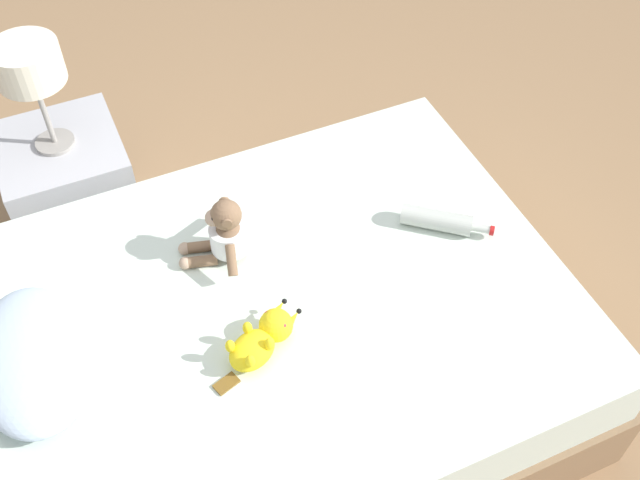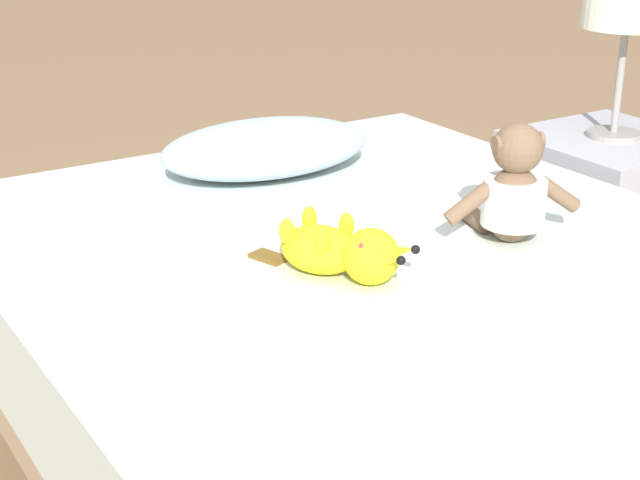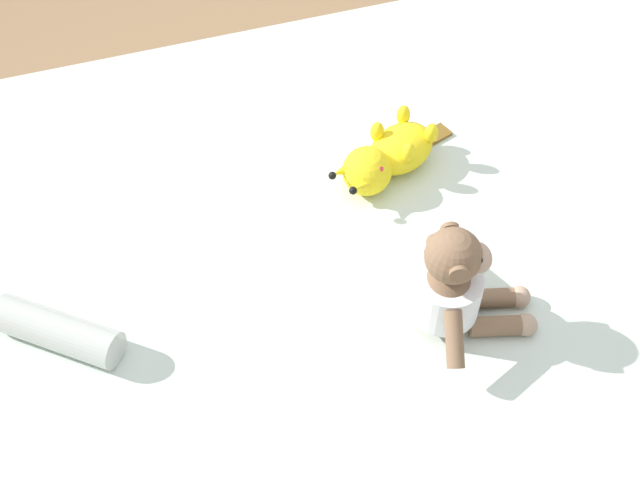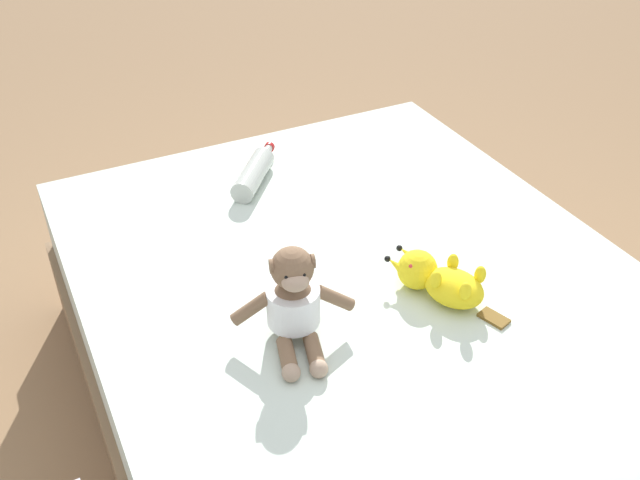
# 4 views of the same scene
# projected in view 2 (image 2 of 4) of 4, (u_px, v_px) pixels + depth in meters

# --- Properties ---
(bed) EXTENTS (1.40, 1.93, 0.51)m
(bed) POSITION_uv_depth(u_px,v_px,m) (409.00, 396.00, 1.82)
(bed) COLOR #846647
(bed) RESTS_ON ground_plane
(pillow) EXTENTS (0.53, 0.35, 0.12)m
(pillow) POSITION_uv_depth(u_px,v_px,m) (266.00, 148.00, 2.25)
(pillow) COLOR silver
(pillow) RESTS_ON bed
(plush_monkey) EXTENTS (0.28, 0.24, 0.24)m
(plush_monkey) POSITION_uv_depth(u_px,v_px,m) (512.00, 192.00, 1.83)
(plush_monkey) COLOR brown
(plush_monkey) RESTS_ON bed
(plush_yellow_creature) EXTENTS (0.20, 0.31, 0.10)m
(plush_yellow_creature) POSITION_uv_depth(u_px,v_px,m) (341.00, 251.00, 1.68)
(plush_yellow_creature) COLOR yellow
(plush_yellow_creature) RESTS_ON bed
(nightstand) EXTENTS (0.44, 0.44, 0.52)m
(nightstand) POSITION_uv_depth(u_px,v_px,m) (602.00, 228.00, 2.64)
(nightstand) COLOR #B2B2B7
(nightstand) RESTS_ON ground_plane
(bedside_lamp) EXTENTS (0.23, 0.23, 0.42)m
(bedside_lamp) POSITION_uv_depth(u_px,v_px,m) (628.00, 7.00, 2.42)
(bedside_lamp) COLOR gray
(bedside_lamp) RESTS_ON nightstand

